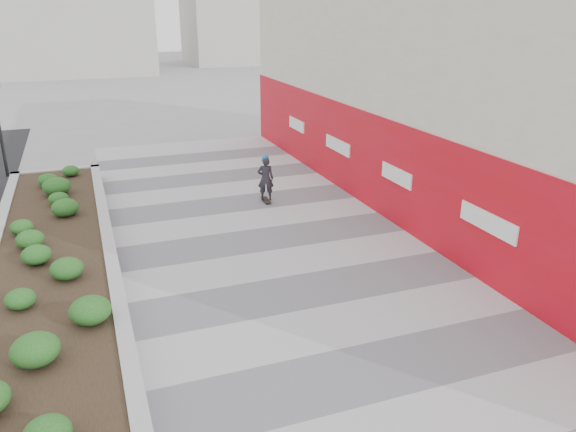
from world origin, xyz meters
name	(u,v)px	position (x,y,z in m)	size (l,w,h in m)	color
walkway	(348,335)	(0.00, 3.00, 0.01)	(8.00, 36.00, 0.01)	#A8A8AD
building	(472,80)	(6.98, 8.98, 3.98)	(6.04, 24.08, 8.00)	beige
planter	(50,274)	(-5.50, 7.00, 0.42)	(3.00, 18.00, 0.90)	#9E9EA0
manhole_cover	(370,330)	(0.50, 3.00, 0.00)	(0.44, 0.44, 0.01)	#595654
skateboarder	(266,178)	(1.01, 11.23, 0.81)	(0.61, 0.73, 1.61)	beige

